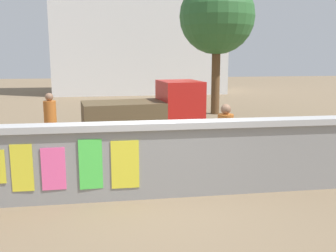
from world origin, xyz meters
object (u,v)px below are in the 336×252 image
at_px(bicycle_near, 140,158).
at_px(person_walking, 225,133).
at_px(tree_roadside, 217,17).
at_px(person_bystander, 50,116).
at_px(motorcycle, 47,147).
at_px(bicycle_far, 283,147).
at_px(auto_rickshaw_truck, 149,112).

height_order(bicycle_near, person_walking, person_walking).
distance_m(bicycle_near, tree_roadside, 10.18).
xyz_separation_m(person_walking, person_bystander, (-4.08, 3.07, 0.00)).
bearing_deg(tree_roadside, motorcycle, -130.07).
bearing_deg(person_walking, motorcycle, 159.39).
height_order(bicycle_near, bicycle_far, same).
xyz_separation_m(auto_rickshaw_truck, tree_roadside, (3.56, 5.11, 3.36)).
xyz_separation_m(motorcycle, bicycle_far, (5.80, -0.47, -0.10)).
bearing_deg(motorcycle, bicycle_far, -4.59).
height_order(auto_rickshaw_truck, person_bystander, auto_rickshaw_truck).
relative_size(person_bystander, tree_roadside, 0.27).
bearing_deg(bicycle_near, person_walking, -15.29).
height_order(motorcycle, tree_roadside, tree_roadside).
xyz_separation_m(motorcycle, bicycle_near, (2.14, -0.99, -0.10)).
height_order(motorcycle, bicycle_near, bicycle_near).
bearing_deg(person_bystander, auto_rickshaw_truck, 15.11).
xyz_separation_m(bicycle_near, person_bystander, (-2.26, 2.58, 0.62)).
bearing_deg(bicycle_near, bicycle_far, 8.20).
xyz_separation_m(auto_rickshaw_truck, bicycle_far, (3.08, -2.82, -0.54)).
bearing_deg(person_walking, person_bystander, 143.00).
relative_size(auto_rickshaw_truck, bicycle_far, 2.23).
distance_m(auto_rickshaw_truck, bicycle_near, 3.44).
bearing_deg(person_walking, tree_roadside, 75.48).
bearing_deg(auto_rickshaw_truck, tree_roadside, 55.15).
distance_m(motorcycle, person_bystander, 1.67).
bearing_deg(person_walking, auto_rickshaw_truck, 107.89).
relative_size(motorcycle, tree_roadside, 0.32).
xyz_separation_m(motorcycle, person_bystander, (-0.12, 1.59, 0.52)).
xyz_separation_m(bicycle_far, person_walking, (-1.84, -1.02, 0.62)).
bearing_deg(motorcycle, person_walking, -20.61).
xyz_separation_m(bicycle_near, bicycle_far, (3.66, 0.53, 0.00)).
xyz_separation_m(auto_rickshaw_truck, person_walking, (1.24, -3.84, 0.09)).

